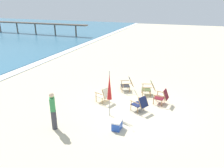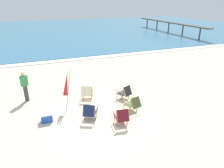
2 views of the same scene
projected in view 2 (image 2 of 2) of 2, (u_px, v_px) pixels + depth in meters
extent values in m
plane|color=beige|center=(98.00, 116.00, 9.34)|extent=(80.00, 80.00, 0.00)
cube|color=teal|center=(48.00, 30.00, 35.38)|extent=(80.00, 40.00, 0.10)
cube|color=white|center=(65.00, 60.00, 17.89)|extent=(80.00, 1.10, 0.06)
cube|color=maroon|center=(121.00, 116.00, 8.67)|extent=(0.58, 0.55, 0.04)
cube|color=maroon|center=(123.00, 116.00, 8.28)|extent=(0.52, 0.29, 0.50)
cylinder|color=#AD7F4C|center=(114.00, 118.00, 8.88)|extent=(0.04, 0.04, 0.32)
cylinder|color=#AD7F4C|center=(124.00, 116.00, 8.97)|extent=(0.04, 0.04, 0.32)
cylinder|color=#AD7F4C|center=(117.00, 123.00, 8.49)|extent=(0.04, 0.04, 0.32)
cylinder|color=#AD7F4C|center=(127.00, 122.00, 8.59)|extent=(0.04, 0.04, 0.32)
cube|color=#AD7F4C|center=(115.00, 113.00, 8.51)|extent=(0.11, 0.53, 0.02)
cylinder|color=#AD7F4C|center=(114.00, 113.00, 8.72)|extent=(0.04, 0.04, 0.22)
cube|color=#AD7F4C|center=(127.00, 112.00, 8.62)|extent=(0.11, 0.53, 0.02)
cylinder|color=#AD7F4C|center=(126.00, 112.00, 8.84)|extent=(0.04, 0.04, 0.22)
cylinder|color=#AD7F4C|center=(117.00, 116.00, 8.22)|extent=(0.07, 0.23, 0.50)
cylinder|color=#AD7F4C|center=(129.00, 115.00, 8.33)|extent=(0.07, 0.23, 0.50)
cube|color=#19234C|center=(91.00, 112.00, 9.06)|extent=(0.68, 0.67, 0.04)
cube|color=#19234C|center=(89.00, 111.00, 8.65)|extent=(0.56, 0.46, 0.48)
cylinder|color=#AD7F4C|center=(87.00, 112.00, 9.34)|extent=(0.04, 0.04, 0.32)
cylinder|color=#AD7F4C|center=(97.00, 112.00, 9.29)|extent=(0.04, 0.04, 0.32)
cylinder|color=#AD7F4C|center=(85.00, 117.00, 8.95)|extent=(0.04, 0.04, 0.32)
cylinder|color=#AD7F4C|center=(95.00, 117.00, 8.90)|extent=(0.04, 0.04, 0.32)
cube|color=#AD7F4C|center=(84.00, 107.00, 8.99)|extent=(0.28, 0.48, 0.02)
cylinder|color=#AD7F4C|center=(86.00, 107.00, 9.20)|extent=(0.04, 0.04, 0.22)
cube|color=#AD7F4C|center=(97.00, 108.00, 8.92)|extent=(0.28, 0.48, 0.02)
cylinder|color=#AD7F4C|center=(98.00, 108.00, 9.14)|extent=(0.04, 0.04, 0.22)
cylinder|color=#AD7F4C|center=(83.00, 111.00, 8.67)|extent=(0.16, 0.25, 0.49)
cylinder|color=#AD7F4C|center=(95.00, 111.00, 8.62)|extent=(0.16, 0.25, 0.49)
cube|color=#28282D|center=(123.00, 93.00, 10.84)|extent=(0.68, 0.66, 0.04)
cube|color=#28282D|center=(128.00, 91.00, 10.54)|extent=(0.55, 0.43, 0.49)
cylinder|color=#AD7F4C|center=(117.00, 96.00, 10.88)|extent=(0.04, 0.04, 0.32)
cylinder|color=#AD7F4C|center=(122.00, 93.00, 11.20)|extent=(0.04, 0.04, 0.32)
cylinder|color=#AD7F4C|center=(123.00, 98.00, 10.61)|extent=(0.04, 0.04, 0.32)
cylinder|color=#AD7F4C|center=(128.00, 96.00, 10.93)|extent=(0.04, 0.04, 0.32)
cube|color=#AD7F4C|center=(120.00, 91.00, 10.56)|extent=(0.27, 0.49, 0.02)
cylinder|color=#AD7F4C|center=(117.00, 92.00, 10.72)|extent=(0.04, 0.04, 0.22)
cube|color=#AD7F4C|center=(126.00, 88.00, 10.93)|extent=(0.27, 0.49, 0.02)
cylinder|color=#AD7F4C|center=(124.00, 89.00, 11.09)|extent=(0.04, 0.04, 0.22)
cylinder|color=#AD7F4C|center=(125.00, 92.00, 10.36)|extent=(0.14, 0.23, 0.49)
cylinder|color=#AD7F4C|center=(131.00, 90.00, 10.71)|extent=(0.14, 0.23, 0.49)
cube|color=beige|center=(87.00, 93.00, 10.90)|extent=(0.65, 0.63, 0.04)
cube|color=beige|center=(87.00, 91.00, 10.49)|extent=(0.54, 0.38, 0.50)
cylinder|color=#AD7F4C|center=(84.00, 94.00, 11.16)|extent=(0.04, 0.04, 0.32)
cylinder|color=#AD7F4C|center=(92.00, 94.00, 11.16)|extent=(0.04, 0.04, 0.32)
cylinder|color=#AD7F4C|center=(83.00, 97.00, 10.76)|extent=(0.04, 0.04, 0.32)
cylinder|color=#AD7F4C|center=(92.00, 97.00, 10.76)|extent=(0.04, 0.04, 0.32)
cube|color=#AD7F4C|center=(82.00, 89.00, 10.79)|extent=(0.22, 0.51, 0.02)
cylinder|color=#AD7F4C|center=(83.00, 90.00, 11.01)|extent=(0.04, 0.04, 0.22)
cube|color=#AD7F4C|center=(92.00, 89.00, 10.80)|extent=(0.22, 0.51, 0.02)
cylinder|color=#AD7F4C|center=(93.00, 90.00, 11.01)|extent=(0.04, 0.04, 0.22)
cylinder|color=#AD7F4C|center=(82.00, 91.00, 10.49)|extent=(0.12, 0.23, 0.50)
cylinder|color=#AD7F4C|center=(91.00, 91.00, 10.50)|extent=(0.12, 0.23, 0.50)
cube|color=#515B33|center=(131.00, 104.00, 9.69)|extent=(0.64, 0.61, 0.04)
cube|color=#515B33|center=(136.00, 103.00, 9.34)|extent=(0.55, 0.41, 0.48)
cylinder|color=#AD7F4C|center=(124.00, 107.00, 9.78)|extent=(0.04, 0.04, 0.32)
cylinder|color=#AD7F4C|center=(131.00, 104.00, 10.04)|extent=(0.04, 0.04, 0.32)
cylinder|color=#AD7F4C|center=(130.00, 110.00, 9.47)|extent=(0.04, 0.04, 0.32)
cylinder|color=#AD7F4C|center=(137.00, 107.00, 9.73)|extent=(0.04, 0.04, 0.32)
cube|color=#AD7F4C|center=(127.00, 102.00, 9.43)|extent=(0.19, 0.51, 0.02)
cylinder|color=#AD7F4C|center=(124.00, 103.00, 9.61)|extent=(0.04, 0.04, 0.22)
cube|color=#AD7F4C|center=(135.00, 99.00, 9.75)|extent=(0.19, 0.51, 0.02)
cylinder|color=#AD7F4C|center=(132.00, 99.00, 9.93)|extent=(0.04, 0.04, 0.22)
cylinder|color=#AD7F4C|center=(132.00, 104.00, 9.20)|extent=(0.12, 0.27, 0.48)
cylinder|color=#AD7F4C|center=(140.00, 101.00, 9.49)|extent=(0.12, 0.27, 0.48)
cylinder|color=#B7B2A8|center=(68.00, 90.00, 9.54)|extent=(0.44, 0.20, 2.07)
cone|color=red|center=(66.00, 83.00, 9.35)|extent=(0.49, 0.36, 1.18)
sphere|color=#B7B2A8|center=(62.00, 70.00, 9.01)|extent=(0.06, 0.06, 0.06)
cylinder|color=#383842|center=(26.00, 93.00, 10.58)|extent=(0.22, 0.22, 0.86)
cube|color=#338C4C|center=(24.00, 81.00, 10.30)|extent=(0.39, 0.35, 0.56)
sphere|color=beige|center=(23.00, 74.00, 10.15)|extent=(0.20, 0.20, 0.20)
cube|color=blue|center=(47.00, 118.00, 8.84)|extent=(0.48, 0.34, 0.34)
cube|color=white|center=(46.00, 114.00, 8.76)|extent=(0.49, 0.35, 0.06)
cube|color=brown|center=(169.00, 22.00, 32.36)|extent=(0.90, 17.42, 0.16)
cylinder|color=brown|center=(200.00, 34.00, 26.68)|extent=(0.20, 0.20, 1.68)
cylinder|color=brown|center=(183.00, 30.00, 29.69)|extent=(0.20, 0.20, 1.68)
cylinder|color=brown|center=(169.00, 28.00, 32.69)|extent=(0.20, 0.20, 1.68)
cylinder|color=brown|center=(157.00, 25.00, 35.69)|extent=(0.20, 0.20, 1.68)
cylinder|color=brown|center=(147.00, 23.00, 38.70)|extent=(0.20, 0.20, 1.68)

